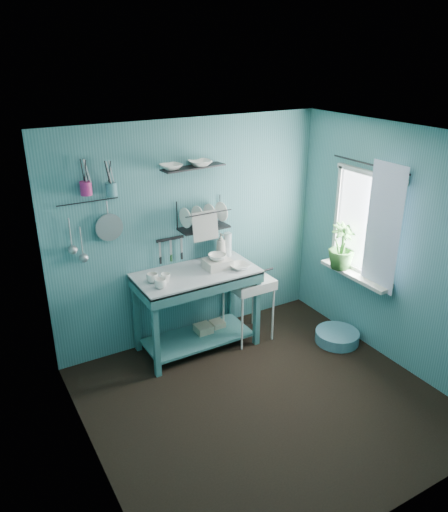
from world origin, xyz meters
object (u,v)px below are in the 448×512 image
hotplate_stand (248,307)px  utensil_cup_magenta (86,188)px  dish_rack (204,215)px  water_bottle (228,245)px  floor_basin (337,337)px  frying_pan (249,274)px  work_counter (197,310)px  mug_right (152,278)px  wash_tub (217,264)px  colander (109,227)px  mug_mid (166,278)px  utensil_cup_teal (111,189)px  potted_plant (342,246)px  storage_tin_small (217,329)px  storage_tin_large (203,334)px  soap_bottle (221,246)px  mug_left (161,284)px

hotplate_stand → utensil_cup_magenta: utensil_cup_magenta is taller
dish_rack → utensil_cup_magenta: size_ratio=4.23×
hotplate_stand → dish_rack: dish_rack is taller
water_bottle → hotplate_stand: 0.76m
floor_basin → frying_pan: bearing=142.9°
work_counter → mug_right: mug_right is taller
wash_tub → colander: colander is taller
mug_mid → utensil_cup_teal: (-0.39, 0.32, 0.91)m
dish_rack → mug_right: bearing=-172.0°
frying_pan → utensil_cup_magenta: bearing=168.0°
potted_plant → storage_tin_small: potted_plant is taller
storage_tin_large → soap_bottle: bearing=25.1°
mug_right → wash_tub: (0.75, -0.02, 0.00)m
frying_pan → storage_tin_large: frying_pan is taller
mug_left → mug_right: same height
frying_pan → floor_basin: (0.83, -0.63, -0.73)m
wash_tub → storage_tin_large: bearing=155.0°
work_counter → soap_bottle: soap_bottle is taller
hotplate_stand → storage_tin_small: (-0.31, 0.17, -0.28)m
mug_right → work_counter: bearing=0.0°
wash_tub → soap_bottle: 0.30m
mug_left → utensil_cup_magenta: bearing=141.9°
colander → storage_tin_large: colander is taller
dish_rack → floor_basin: (1.23, -0.92, -1.42)m
potted_plant → floor_basin: bearing=-123.2°
mug_right → potted_plant: potted_plant is taller
frying_pan → floor_basin: size_ratio=0.60×
utensil_cup_magenta → potted_plant: (2.59, -0.77, -0.84)m
soap_bottle → utensil_cup_magenta: 1.66m
storage_tin_small → hotplate_stand: bearing=-28.6°
water_bottle → hotplate_stand: bearing=-73.5°
hotplate_stand → dish_rack: bearing=147.2°
work_counter → mug_right: size_ratio=10.71×
soap_bottle → colander: size_ratio=1.07×
mug_left → potted_plant: size_ratio=0.23×
water_bottle → wash_tub: bearing=-138.4°
dish_rack → mug_left: bearing=-160.2°
water_bottle → floor_basin: 1.66m
dish_rack → work_counter: bearing=-143.7°
colander → floor_basin: (2.26, -1.00, -1.43)m
frying_pan → utensil_cup_teal: (-1.38, 0.35, 1.09)m
work_counter → utensil_cup_magenta: size_ratio=10.13×
mug_right → utensil_cup_teal: utensil_cup_teal is taller
wash_tub → floor_basin: (1.19, -0.70, -0.92)m
dish_rack → water_bottle: bearing=-5.5°
work_counter → frying_pan: work_counter is taller
dish_rack → soap_bottle: bearing=-9.7°
mug_mid → dish_rack: size_ratio=0.18×
utensil_cup_teal → storage_tin_small: bearing=-9.3°
work_counter → soap_bottle: (0.42, 0.20, 0.62)m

